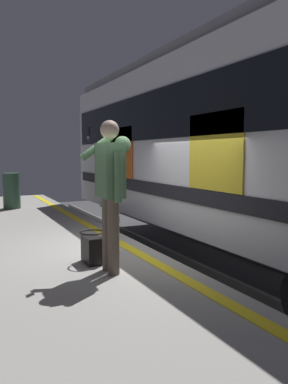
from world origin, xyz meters
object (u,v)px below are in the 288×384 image
train_carriage (225,140)px  handbag (92,248)px  trash_bin (12,191)px  passenger (111,184)px

train_carriage → handbag: size_ratio=23.42×
handbag → trash_bin: trash_bin is taller
trash_bin → train_carriage: bearing=-138.0°
train_carriage → passenger: 3.82m
passenger → trash_bin: bearing=4.0°
train_carriage → handbag: (-1.48, 3.32, -1.51)m
trash_bin → passenger: bearing=-176.0°
passenger → handbag: passenger is taller
train_carriage → passenger: train_carriage is taller
passenger → handbag: size_ratio=4.33×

